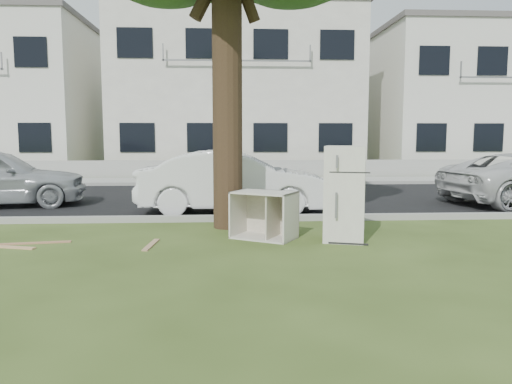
{
  "coord_description": "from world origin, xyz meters",
  "views": [
    {
      "loc": [
        -0.39,
        -7.4,
        1.73
      ],
      "look_at": [
        0.06,
        0.6,
        0.8
      ],
      "focal_mm": 35.0,
      "sensor_mm": 36.0,
      "label": 1
    }
  ],
  "objects": [
    {
      "name": "plank_c",
      "position": [
        -1.6,
        0.33,
        0.01
      ],
      "size": [
        0.16,
        0.8,
        0.02
      ],
      "primitive_type": "cube",
      "rotation": [
        0.0,
        0.0,
        1.48
      ],
      "color": "tan",
      "rests_on": "ground"
    },
    {
      "name": "low_wall",
      "position": [
        0.0,
        12.6,
        0.35
      ],
      "size": [
        120.0,
        0.15,
        0.7
      ],
      "primitive_type": "cube",
      "color": "gray",
      "rests_on": "ground"
    },
    {
      "name": "sidewalk",
      "position": [
        0.0,
        11.0,
        0.01
      ],
      "size": [
        120.0,
        2.8,
        0.01
      ],
      "primitive_type": "cube",
      "color": "gray",
      "rests_on": "ground"
    },
    {
      "name": "road",
      "position": [
        0.0,
        6.0,
        0.01
      ],
      "size": [
        120.0,
        7.0,
        0.01
      ],
      "primitive_type": "cube",
      "color": "black",
      "rests_on": "ground"
    },
    {
      "name": "ground",
      "position": [
        0.0,
        0.0,
        0.0
      ],
      "size": [
        120.0,
        120.0,
        0.0
      ],
      "primitive_type": "plane",
      "color": "#354819"
    },
    {
      "name": "car_center",
      "position": [
        -0.27,
        3.55,
        0.69
      ],
      "size": [
        4.22,
        1.63,
        1.37
      ],
      "primitive_type": "imported",
      "rotation": [
        0.0,
        0.0,
        1.53
      ],
      "color": "silver",
      "rests_on": "ground"
    },
    {
      "name": "townhouse_center",
      "position": [
        0.0,
        17.5,
        3.72
      ],
      "size": [
        11.22,
        8.16,
        7.44
      ],
      "color": "silver",
      "rests_on": "ground"
    },
    {
      "name": "kerb_far",
      "position": [
        0.0,
        9.55,
        0.0
      ],
      "size": [
        120.0,
        0.18,
        0.12
      ],
      "primitive_type": "cube",
      "color": "gray",
      "rests_on": "ground"
    },
    {
      "name": "cabinet",
      "position": [
        0.2,
        0.78,
        0.39
      ],
      "size": [
        1.18,
        1.05,
        0.78
      ],
      "primitive_type": "cube",
      "rotation": [
        0.0,
        0.0,
        -0.53
      ],
      "color": "white",
      "rests_on": "ground"
    },
    {
      "name": "townhouse_right",
      "position": [
        12.0,
        17.5,
        3.42
      ],
      "size": [
        10.2,
        8.16,
        6.84
      ],
      "color": "silver",
      "rests_on": "ground"
    },
    {
      "name": "plank_b",
      "position": [
        -3.8,
        0.29,
        0.01
      ],
      "size": [
        0.97,
        0.37,
        0.02
      ],
      "primitive_type": "cube",
      "rotation": [
        0.0,
        0.0,
        -0.28
      ],
      "color": "tan",
      "rests_on": "ground"
    },
    {
      "name": "kerb_near",
      "position": [
        0.0,
        2.45,
        0.0
      ],
      "size": [
        120.0,
        0.18,
        0.12
      ],
      "primitive_type": "cube",
      "color": "gray",
      "rests_on": "ground"
    },
    {
      "name": "plank_a",
      "position": [
        -3.46,
        0.56,
        0.01
      ],
      "size": [
        1.06,
        0.25,
        0.02
      ],
      "primitive_type": "cube",
      "rotation": [
        0.0,
        0.0,
        0.15
      ],
      "color": "#A67250",
      "rests_on": "ground"
    },
    {
      "name": "fridge",
      "position": [
        1.48,
        0.49,
        0.77
      ],
      "size": [
        0.77,
        0.74,
        1.54
      ],
      "primitive_type": "cube",
      "rotation": [
        0.0,
        0.0,
        -0.28
      ],
      "color": "beige",
      "rests_on": "ground"
    }
  ]
}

